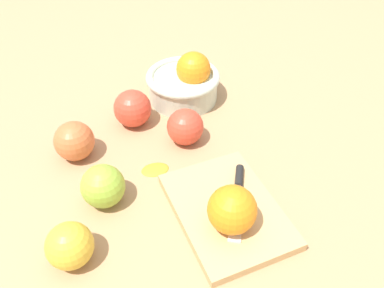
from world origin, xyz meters
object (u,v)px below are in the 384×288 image
Objects in this scene: bowl at (185,82)px; apple_front_left at (74,141)px; apple_front_right_2 at (70,246)px; apple_front_right at (103,186)px; knife at (238,191)px; orange_on_board at (232,210)px; cutting_board at (227,210)px; apple_front_left_2 at (133,108)px; apple_mid_left at (185,127)px.

bowl reaches higher than apple_front_left.
bowl is at bearing 140.39° from apple_front_right_2.
knife is at bearing 72.18° from apple_front_right.
cutting_board is at bearing 166.52° from orange_on_board.
knife is at bearing 147.04° from orange_on_board.
cutting_board is 2.88× the size of apple_front_left_2.
apple_front_right is (0.25, -0.22, -0.01)m from bowl.
apple_front_left is (-0.22, -0.22, 0.03)m from cutting_board.
cutting_board is at bearing 91.72° from apple_front_right_2.
apple_front_left reaches higher than knife.
apple_front_left_2 is at bearing -164.78° from orange_on_board.
cutting_board is 0.06m from orange_on_board.
knife is (0.31, -0.01, -0.02)m from bowl.
apple_front_right is 0.21m from apple_front_left_2.
apple_front_right is at bearing -41.97° from bowl.
apple_front_left is at bearing -135.13° from cutting_board.
cutting_board is at bearing 44.87° from apple_front_left.
cutting_board is 0.30m from apple_front_left_2.
apple_front_right_2 is at bearing -88.28° from cutting_board.
apple_front_left_2 is (-0.06, 0.12, 0.00)m from apple_front_left.
apple_front_left_2 reaches higher than apple_front_left.
apple_front_left is (-0.20, -0.25, 0.02)m from knife.
knife is at bearing 51.36° from apple_front_left.
cutting_board is 0.20m from apple_mid_left.
bowl is 0.73× the size of cutting_board.
apple_mid_left reaches higher than apple_front_right_2.
apple_front_left_2 reaches higher than cutting_board.
bowl is 2.16× the size of apple_front_left.
knife is 1.89× the size of apple_front_left_2.
apple_front_right_2 is at bearing -32.99° from apple_front_right.
bowl is at bearing 114.59° from apple_front_left.
orange_on_board is 0.99× the size of apple_front_left_2.
apple_front_left reaches higher than apple_front_right.
orange_on_board is at bearing -32.96° from knife.
apple_front_left_2 is (0.05, -0.13, -0.00)m from bowl.
apple_front_left is at bearing -63.02° from apple_front_left_2.
apple_front_left is (0.12, -0.25, -0.01)m from bowl.
orange_on_board reaches higher than apple_mid_left.
apple_mid_left is (0.09, 0.09, -0.00)m from apple_front_left_2.
knife is 0.28m from apple_front_right_2.
orange_on_board is at bearing 83.49° from apple_front_right_2.
bowl reaches higher than apple_front_right_2.
apple_front_left is at bearing -96.51° from apple_mid_left.
bowl is 2.10× the size of apple_front_left_2.
bowl is at bearing 138.03° from apple_front_right.
apple_front_right is (-0.13, -0.18, -0.02)m from orange_on_board.
apple_front_right_2 reaches higher than cutting_board.
bowl is at bearing 162.53° from apple_mid_left.
apple_front_right reaches higher than cutting_board.
apple_mid_left is (0.02, 0.21, -0.00)m from apple_front_left.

